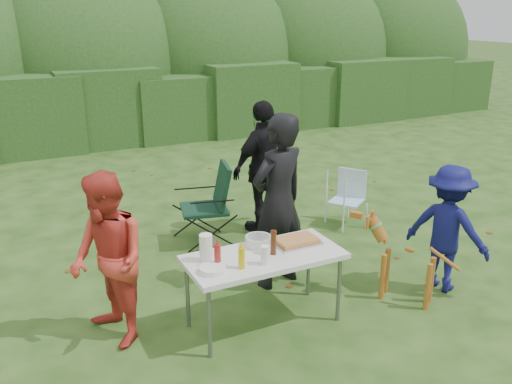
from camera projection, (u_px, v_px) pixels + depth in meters
name	position (u px, v px, depth m)	size (l,w,h in m)	color
ground	(282.00, 313.00, 5.52)	(80.00, 80.00, 0.00)	#1E4211
hedge_row	(108.00, 107.00, 12.03)	(22.00, 1.40, 1.70)	#23471C
shrub_backdrop	(91.00, 66.00, 13.14)	(20.00, 2.60, 3.20)	#3D6628
folding_table	(264.00, 260.00, 5.13)	(1.50, 0.70, 0.74)	silver
person_cook	(278.00, 202.00, 5.82)	(0.71, 0.46, 1.94)	black
person_red_jacket	(108.00, 261.00, 4.83)	(0.79, 0.61, 1.62)	red
person_black_puffy	(265.00, 167.00, 7.32)	(1.06, 0.44, 1.81)	black
child	(447.00, 229.00, 5.81)	(0.91, 0.52, 1.41)	#0E1050
dog	(408.00, 262.00, 5.62)	(0.94, 0.37, 0.89)	#A05E1F
camping_chair	(204.00, 204.00, 7.02)	(0.67, 0.67, 1.07)	#10301F
lawn_chair	(347.00, 199.00, 7.64)	(0.47, 0.47, 0.79)	#55BAE7
food_tray	(297.00, 243.00, 5.35)	(0.45, 0.30, 0.02)	#B7B7BA
focaccia_bread	(297.00, 240.00, 5.34)	(0.40, 0.26, 0.04)	#C48043
mustard_bottle	(242.00, 258.00, 4.81)	(0.06, 0.06, 0.20)	#CFB009
ketchup_bottle	(218.00, 255.00, 4.84)	(0.06, 0.06, 0.22)	#A1211D
beer_bottle	(273.00, 242.00, 5.09)	(0.06, 0.06, 0.24)	#47230F
paper_towel_roll	(206.00, 248.00, 4.95)	(0.12, 0.12, 0.26)	white
cup_stack	(265.00, 255.00, 4.89)	(0.08, 0.08, 0.18)	white
pasta_bowl	(258.00, 241.00, 5.29)	(0.26, 0.26, 0.10)	silver
plate_stack	(212.00, 269.00, 4.77)	(0.24, 0.24, 0.05)	white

